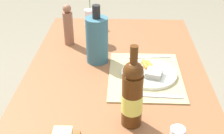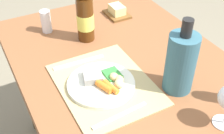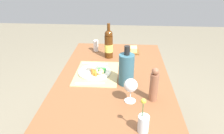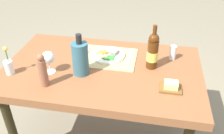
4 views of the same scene
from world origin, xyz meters
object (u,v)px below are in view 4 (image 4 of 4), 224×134
object	(u,v)px
knife	(87,53)
pepper_mill	(43,71)
fork	(130,56)
flower_vase	(9,66)
butter_dish	(171,86)
wine_glass	(48,58)
dining_table	(102,76)
dinner_plate	(108,55)
salt_shaker	(173,53)
cooler_bottle	(80,58)
wine_bottle	(153,51)

from	to	relation	value
knife	pepper_mill	size ratio (longest dim) A/B	0.94
fork	flower_vase	bearing A→B (deg)	27.65
butter_dish	flower_vase	distance (m)	1.02
wine_glass	dining_table	bearing A→B (deg)	-159.76
flower_vase	dinner_plate	bearing A→B (deg)	-151.14
flower_vase	pepper_mill	xyz separation A→B (m)	(-0.27, 0.08, 0.05)
wine_glass	flower_vase	size ratio (longest dim) A/B	0.78
dining_table	salt_shaker	distance (m)	0.52
dining_table	cooler_bottle	xyz separation A→B (m)	(0.12, 0.09, 0.19)
fork	cooler_bottle	bearing A→B (deg)	44.34
dinner_plate	salt_shaker	size ratio (longest dim) A/B	2.35
fork	salt_shaker	size ratio (longest dim) A/B	2.01
fork	salt_shaker	world-z (taller)	salt_shaker
wine_bottle	wine_glass	bearing A→B (deg)	15.72
cooler_bottle	wine_bottle	xyz separation A→B (m)	(-0.44, -0.16, 0.01)
dining_table	wine_bottle	distance (m)	0.39
dinner_plate	wine_bottle	world-z (taller)	wine_bottle
butter_dish	pepper_mill	bearing A→B (deg)	7.45
knife	flower_vase	xyz separation A→B (m)	(0.42, 0.34, 0.05)
flower_vase	wine_glass	bearing A→B (deg)	-166.43
dinner_plate	knife	world-z (taller)	dinner_plate
wine_glass	cooler_bottle	size ratio (longest dim) A/B	0.55
dinner_plate	salt_shaker	bearing A→B (deg)	-173.09
salt_shaker	pepper_mill	xyz separation A→B (m)	(0.76, 0.45, 0.05)
dining_table	flower_vase	world-z (taller)	flower_vase
dinner_plate	wine_bottle	distance (m)	0.34
cooler_bottle	pepper_mill	size ratio (longest dim) A/B	1.28
flower_vase	fork	bearing A→B (deg)	-155.20
fork	cooler_bottle	world-z (taller)	cooler_bottle
dining_table	wine_glass	distance (m)	0.39
dining_table	pepper_mill	size ratio (longest dim) A/B	6.14
dinner_plate	wine_bottle	bearing A→B (deg)	166.08
dinner_plate	knife	size ratio (longest dim) A/B	1.20
dining_table	dinner_plate	bearing A→B (deg)	-94.36
pepper_mill	wine_glass	bearing A→B (deg)	-79.93
fork	cooler_bottle	size ratio (longest dim) A/B	0.75
flower_vase	salt_shaker	distance (m)	1.10
dinner_plate	knife	xyz separation A→B (m)	(0.16, -0.02, -0.01)
pepper_mill	flower_vase	bearing A→B (deg)	-15.77
salt_shaker	wine_bottle	xyz separation A→B (m)	(0.14, 0.13, 0.07)
fork	knife	world-z (taller)	same
dinner_plate	flower_vase	size ratio (longest dim) A/B	1.26
dining_table	wine_glass	world-z (taller)	wine_glass
dining_table	butter_dish	distance (m)	0.49
dinner_plate	wine_bottle	xyz separation A→B (m)	(-0.31, 0.08, 0.10)
dining_table	fork	world-z (taller)	fork
flower_vase	knife	bearing A→B (deg)	-141.55
butter_dish	cooler_bottle	size ratio (longest dim) A/B	0.47
wine_bottle	flower_vase	bearing A→B (deg)	15.13
butter_dish	pepper_mill	size ratio (longest dim) A/B	0.60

